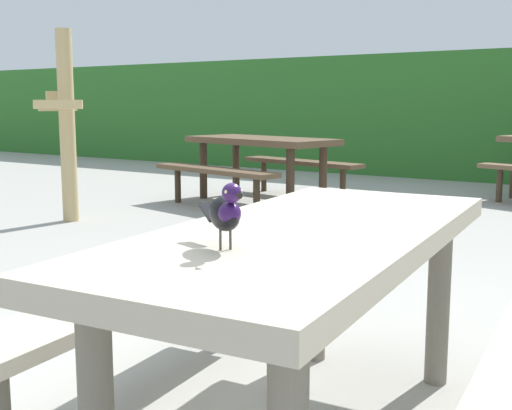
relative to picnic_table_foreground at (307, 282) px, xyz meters
The scene contains 4 objects.
picnic_table_foreground is the anchor object (origin of this frame).
bird_grackle 0.51m from the picnic_table_foreground, 91.12° to the right, with size 0.25×0.18×0.18m.
picnic_table_far_centre 5.45m from the picnic_table_foreground, 125.05° to the left, with size 2.01×1.99×0.74m.
stalk_post_left_side 4.66m from the picnic_table_foreground, 148.80° to the left, with size 0.63×0.61×1.81m.
Camera 1 is at (1.31, -1.75, 1.12)m, focal length 46.14 mm.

